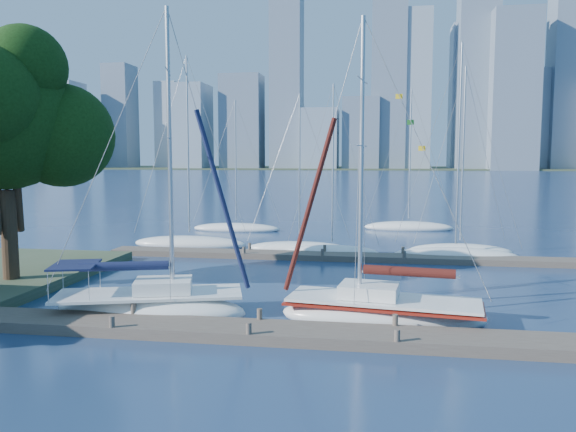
# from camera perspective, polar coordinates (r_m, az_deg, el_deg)

# --- Properties ---
(ground) EXTENTS (700.00, 700.00, 0.00)m
(ground) POSITION_cam_1_polar(r_m,az_deg,el_deg) (20.66, -3.42, -12.18)
(ground) COLOR navy
(ground) RESTS_ON ground
(near_dock) EXTENTS (26.00, 2.00, 0.40)m
(near_dock) POSITION_cam_1_polar(r_m,az_deg,el_deg) (20.60, -3.43, -11.65)
(near_dock) COLOR brown
(near_dock) RESTS_ON ground
(far_dock) EXTENTS (30.00, 1.80, 0.36)m
(far_dock) POSITION_cam_1_polar(r_m,az_deg,el_deg) (35.80, 5.23, -4.13)
(far_dock) COLOR brown
(far_dock) RESTS_ON ground
(far_shore) EXTENTS (800.00, 100.00, 1.50)m
(far_shore) POSITION_cam_1_polar(r_m,az_deg,el_deg) (339.27, 8.24, 4.80)
(far_shore) COLOR #38472D
(far_shore) RESTS_ON ground
(tree) EXTENTS (9.42, 8.59, 12.52)m
(tree) POSITION_cam_1_polar(r_m,az_deg,el_deg) (30.36, -26.90, 9.11)
(tree) COLOR #2E2014
(tree) RESTS_ON ground
(sailboat_navy) EXTENTS (8.45, 4.78, 12.86)m
(sailboat_navy) POSITION_cam_1_polar(r_m,az_deg,el_deg) (23.74, -13.90, -7.37)
(sailboat_navy) COLOR white
(sailboat_navy) RESTS_ON ground
(sailboat_maroon) EXTENTS (8.27, 3.68, 12.31)m
(sailboat_maroon) POSITION_cam_1_polar(r_m,az_deg,el_deg) (22.51, 9.60, -8.16)
(sailboat_maroon) COLOR white
(sailboat_maroon) RESTS_ON ground
(bg_boat_0) EXTENTS (8.44, 2.65, 13.92)m
(bg_boat_0) POSITION_cam_1_polar(r_m,az_deg,el_deg) (41.29, -9.95, -2.71)
(bg_boat_0) COLOR white
(bg_boat_0) RESTS_ON ground
(bg_boat_1) EXTENTS (7.45, 4.29, 11.04)m
(bg_boat_1) POSITION_cam_1_polar(r_m,az_deg,el_deg) (38.78, 1.17, -3.26)
(bg_boat_1) COLOR white
(bg_boat_1) RESTS_ON ground
(bg_boat_2) EXTENTS (6.41, 2.92, 11.47)m
(bg_boat_2) POSITION_cam_1_polar(r_m,az_deg,el_deg) (37.42, 4.51, -3.60)
(bg_boat_2) COLOR white
(bg_boat_2) RESTS_ON ground
(bg_boat_3) EXTENTS (8.11, 4.08, 13.82)m
(bg_boat_3) POSITION_cam_1_polar(r_m,az_deg,el_deg) (37.42, 16.65, -3.79)
(bg_boat_3) COLOR white
(bg_boat_3) RESTS_ON ground
(bg_boat_4) EXTENTS (7.06, 4.61, 12.61)m
(bg_boat_4) POSITION_cam_1_polar(r_m,az_deg,el_deg) (39.16, 17.07, -3.38)
(bg_boat_4) COLOR white
(bg_boat_4) RESTS_ON ground
(bg_boat_6) EXTENTS (7.84, 2.33, 11.70)m
(bg_boat_6) POSITION_cam_1_polar(r_m,az_deg,el_deg) (49.73, -5.27, -1.23)
(bg_boat_6) COLOR white
(bg_boat_6) RESTS_ON ground
(bg_boat_7) EXTENTS (8.12, 4.16, 12.75)m
(bg_boat_7) POSITION_cam_1_polar(r_m,az_deg,el_deg) (51.33, 12.14, -1.09)
(bg_boat_7) COLOR white
(bg_boat_7) RESTS_ON ground
(skyline) EXTENTS (502.71, 51.31, 100.63)m
(skyline) POSITION_cam_1_polar(r_m,az_deg,el_deg) (311.40, 12.88, 11.01)
(skyline) COLOR gray
(skyline) RESTS_ON ground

